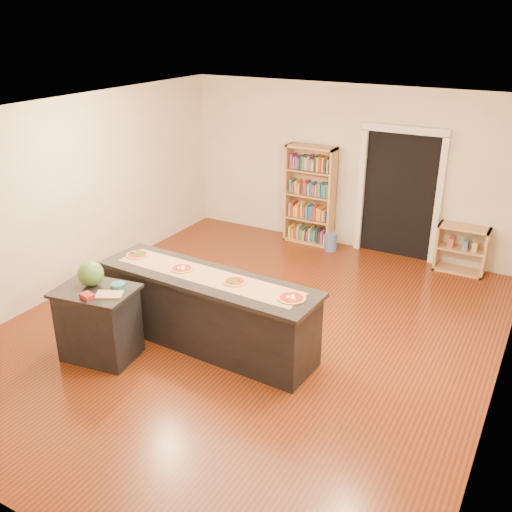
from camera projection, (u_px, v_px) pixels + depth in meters
The scene contains 16 objects.
room at pixel (248, 231), 6.92m from camera, with size 6.00×7.00×2.80m.
doorway at pixel (400, 187), 9.38m from camera, with size 1.40×0.09×2.21m.
kitchen_island at pixel (208, 311), 6.99m from camera, with size 2.86×0.77×0.94m.
side_counter at pixel (99, 323), 6.77m from camera, with size 0.91×0.67×0.90m.
bookshelf at pixel (310, 195), 10.06m from camera, with size 0.88×0.31×1.76m, color tan.
low_shelf at pixel (461, 249), 9.06m from camera, with size 0.77×0.33×0.77m, color tan.
waste_bin at pixel (331, 242), 9.96m from camera, with size 0.21×0.21×0.31m, color #4C61A9.
kraft_paper at pixel (207, 276), 6.83m from camera, with size 2.48×0.45×0.00m, color tan.
watermelon at pixel (91, 273), 6.63m from camera, with size 0.30×0.30×0.30m, color #144214.
cutting_board at pixel (109, 295), 6.45m from camera, with size 0.30×0.20×0.02m, color tan.
package_red at pixel (87, 296), 6.37m from camera, with size 0.15×0.11×0.06m, color maroon.
package_teal at pixel (118, 286), 6.60m from camera, with size 0.17×0.17×0.06m, color #195966.
pizza_a at pixel (137, 255), 7.39m from camera, with size 0.31×0.31×0.02m.
pizza_b at pixel (182, 268), 7.00m from camera, with size 0.30×0.30×0.02m.
pizza_c at pixel (235, 282), 6.65m from camera, with size 0.27×0.27×0.02m.
pizza_d at pixel (292, 298), 6.28m from camera, with size 0.32×0.32×0.02m.
Camera 1 is at (3.23, -5.62, 3.85)m, focal length 40.00 mm.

